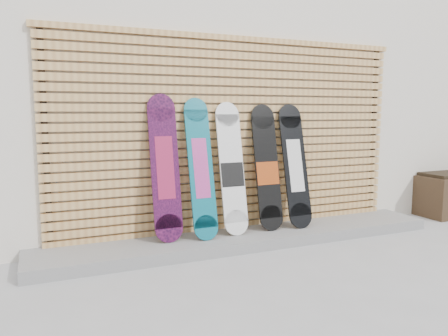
{
  "coord_description": "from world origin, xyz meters",
  "views": [
    {
      "loc": [
        -2.25,
        -3.56,
        1.45
      ],
      "look_at": [
        -0.39,
        0.75,
        0.85
      ],
      "focal_mm": 35.0,
      "sensor_mm": 36.0,
      "label": 1
    }
  ],
  "objects_px": {
    "snowboard_0": "(165,168)",
    "snowboard_3": "(267,168)",
    "snowboard_4": "(295,166)",
    "snowboard_2": "(232,169)",
    "snowboard_1": "(201,168)"
  },
  "relations": [
    {
      "from": "snowboard_4",
      "to": "snowboard_0",
      "type": "bearing_deg",
      "value": 178.82
    },
    {
      "from": "snowboard_3",
      "to": "snowboard_4",
      "type": "relative_size",
      "value": 1.0
    },
    {
      "from": "snowboard_0",
      "to": "snowboard_1",
      "type": "height_order",
      "value": "snowboard_0"
    },
    {
      "from": "snowboard_3",
      "to": "snowboard_4",
      "type": "bearing_deg",
      "value": -3.4
    },
    {
      "from": "snowboard_0",
      "to": "snowboard_1",
      "type": "bearing_deg",
      "value": -5.67
    },
    {
      "from": "snowboard_2",
      "to": "snowboard_4",
      "type": "distance_m",
      "value": 0.81
    },
    {
      "from": "snowboard_0",
      "to": "snowboard_2",
      "type": "bearing_deg",
      "value": -1.39
    },
    {
      "from": "snowboard_3",
      "to": "snowboard_0",
      "type": "bearing_deg",
      "value": 179.49
    },
    {
      "from": "snowboard_4",
      "to": "snowboard_3",
      "type": "bearing_deg",
      "value": 176.6
    },
    {
      "from": "snowboard_2",
      "to": "snowboard_3",
      "type": "height_order",
      "value": "snowboard_2"
    },
    {
      "from": "snowboard_0",
      "to": "snowboard_2",
      "type": "height_order",
      "value": "snowboard_0"
    },
    {
      "from": "snowboard_0",
      "to": "snowboard_4",
      "type": "relative_size",
      "value": 1.07
    },
    {
      "from": "snowboard_0",
      "to": "snowboard_2",
      "type": "distance_m",
      "value": 0.75
    },
    {
      "from": "snowboard_0",
      "to": "snowboard_3",
      "type": "bearing_deg",
      "value": -0.51
    },
    {
      "from": "snowboard_1",
      "to": "snowboard_3",
      "type": "xyz_separation_m",
      "value": [
        0.81,
        0.03,
        -0.04
      ]
    }
  ]
}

